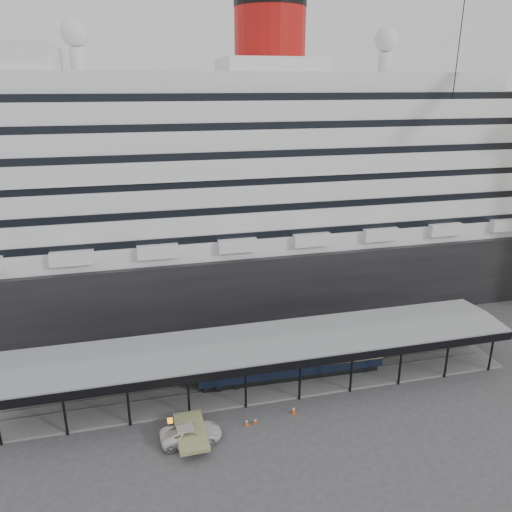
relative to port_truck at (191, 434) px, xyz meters
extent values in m
plane|color=#3B3B3E|center=(8.94, 2.79, -0.79)|extent=(200.00, 200.00, 0.00)
cube|color=black|center=(8.94, 34.79, 4.21)|extent=(130.00, 30.00, 10.00)
cylinder|color=#AF110E|center=(16.94, 34.79, 36.61)|extent=(10.00, 10.00, 9.00)
sphere|color=silver|center=(-9.06, 34.79, 36.91)|extent=(3.60, 3.60, 3.60)
sphere|color=silver|center=(34.94, 34.79, 36.91)|extent=(3.60, 3.60, 3.60)
cube|color=slate|center=(8.94, 7.79, -0.67)|extent=(56.00, 8.00, 0.24)
cube|color=slate|center=(8.94, 7.07, -0.51)|extent=(54.00, 0.08, 0.10)
cube|color=slate|center=(8.94, 8.51, -0.51)|extent=(54.00, 0.08, 0.10)
cube|color=black|center=(8.94, 3.29, 3.66)|extent=(56.00, 0.18, 0.90)
cube|color=black|center=(8.94, 12.29, 3.66)|extent=(56.00, 0.18, 0.90)
cube|color=slate|center=(8.94, 7.79, 4.39)|extent=(56.00, 9.00, 0.24)
cylinder|color=black|center=(39.20, 23.04, 22.82)|extent=(0.12, 0.12, 47.21)
imported|color=silver|center=(0.00, 0.00, 0.00)|extent=(5.71, 2.71, 1.57)
cube|color=black|center=(12.19, 7.79, -0.21)|extent=(20.17, 2.75, 0.67)
cube|color=black|center=(12.19, 7.79, 0.65)|extent=(21.14, 3.15, 1.05)
cube|color=beige|center=(12.19, 7.79, 1.80)|extent=(21.14, 3.19, 1.25)
cube|color=black|center=(12.19, 7.79, 2.61)|extent=(21.14, 3.15, 0.38)
cube|color=#E75D0C|center=(5.50, 0.95, -0.77)|extent=(0.41, 0.41, 0.03)
cone|color=#E75D0C|center=(5.50, 0.95, -0.43)|extent=(0.35, 0.35, 0.67)
cylinder|color=white|center=(5.50, 0.95, -0.37)|extent=(0.21, 0.21, 0.13)
cube|color=#DD410C|center=(6.35, 0.89, -0.77)|extent=(0.44, 0.44, 0.03)
cone|color=#DD410C|center=(6.35, 0.89, -0.45)|extent=(0.37, 0.37, 0.64)
cylinder|color=white|center=(6.35, 0.89, -0.39)|extent=(0.20, 0.20, 0.12)
cube|color=#E34D0C|center=(10.51, 1.58, -0.77)|extent=(0.44, 0.44, 0.03)
cone|color=#E34D0C|center=(10.51, 1.58, -0.38)|extent=(0.37, 0.37, 0.76)
cylinder|color=white|center=(10.51, 1.58, -0.31)|extent=(0.24, 0.24, 0.15)
camera|label=1|loc=(-3.47, -38.57, 30.65)|focal=35.00mm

